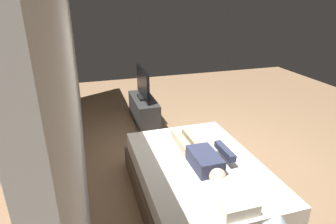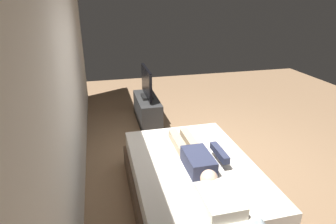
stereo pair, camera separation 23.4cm
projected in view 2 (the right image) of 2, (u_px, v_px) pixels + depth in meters
ground_plane at (205, 164)px, 4.30m from camera, size 10.00×10.00×0.00m
back_wall at (70, 74)px, 3.74m from camera, size 6.40×0.10×2.80m
bed at (193, 184)px, 3.43m from camera, size 2.10×1.45×0.54m
pillow at (219, 200)px, 2.65m from camera, size 0.48×0.34×0.12m
person at (196, 156)px, 3.33m from camera, size 1.26×0.46×0.18m
remote at (222, 151)px, 3.58m from camera, size 0.15×0.04×0.02m
tv_stand at (147, 110)px, 5.67m from camera, size 1.10×0.40×0.50m
tv at (147, 84)px, 5.46m from camera, size 0.88×0.20×0.59m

